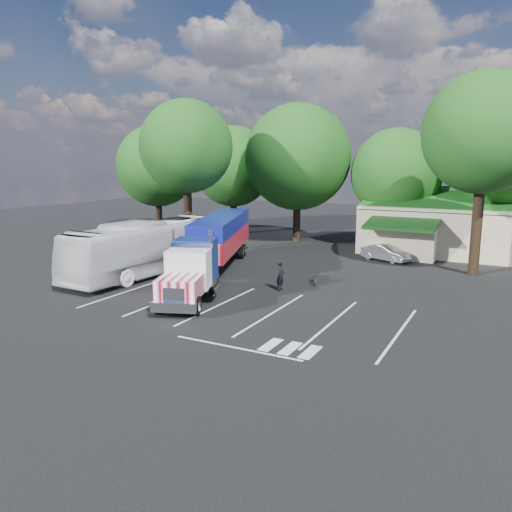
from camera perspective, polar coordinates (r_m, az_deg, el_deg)
The scene contains 13 objects.
ground at distance 32.25m, azimuth 1.41°, elevation -2.98°, with size 120.00×120.00×0.00m, color black.
tree_row_a at distance 57.25m, azimuth -11.20°, elevation 10.07°, with size 9.00×9.00×11.68m.
tree_row_b at distance 53.19m, azimuth -2.61°, elevation 10.19°, with size 8.40×8.40×11.35m.
tree_row_c at distance 48.14m, azimuth 4.78°, elevation 11.18°, with size 10.00×10.00×13.05m.
tree_row_d at distance 46.64m, azimuth 15.75°, elevation 9.05°, with size 8.00×8.00×10.60m.
tree_row_e at distance 46.07m, azimuth 27.15°, elevation 10.14°, with size 9.60×9.60×12.90m.
tree_near_left at distance 41.93m, azimuth -7.98°, elevation 12.24°, with size 7.60×7.60×12.65m.
tree_near_right at distance 36.68m, azimuth 24.65°, elevation 12.63°, with size 8.00×8.00×13.50m.
semi_truck at distance 34.24m, azimuth -4.72°, elevation 1.60°, with size 8.83×18.38×3.94m.
woman at distance 30.01m, azimuth 2.84°, elevation -2.24°, with size 0.67×0.44×1.83m, color black.
bicycle at distance 31.92m, azimuth 6.84°, elevation -2.39°, with size 0.58×1.67×0.88m, color black.
tour_bus at distance 34.97m, azimuth -12.30°, elevation 0.95°, with size 3.10×13.27×3.70m, color silver.
silver_sedan at distance 40.20m, azimuth 14.58°, elevation 0.35°, with size 1.35×3.86×1.27m, color #B5B8BD.
Camera 1 is at (13.93, -28.06, 7.67)m, focal length 35.00 mm.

